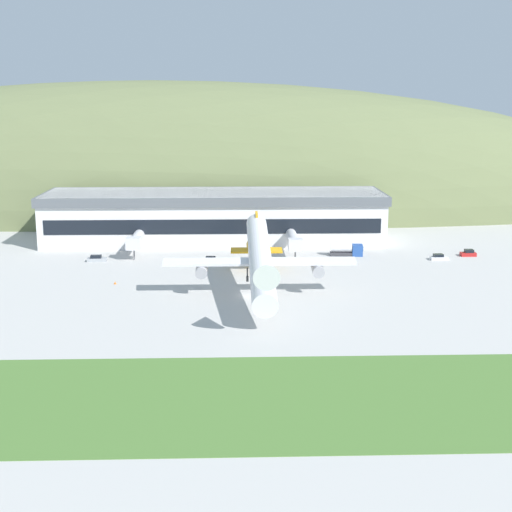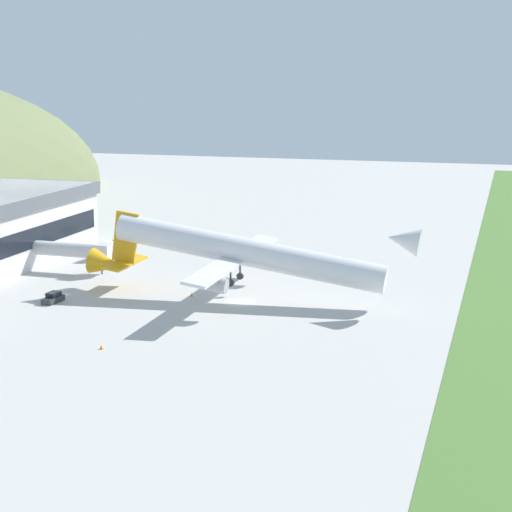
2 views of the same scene
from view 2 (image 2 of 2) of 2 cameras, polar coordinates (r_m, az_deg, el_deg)
ground_plane at (r=131.95m, az=-1.08°, el=-3.09°), size 456.51×456.51×0.00m
jetway_1 at (r=154.25m, az=-11.82°, el=0.38°), size 3.38×14.98×5.43m
cargo_airplane at (r=132.17m, az=-0.95°, el=0.18°), size 37.01×53.52×11.50m
service_car_0 at (r=135.30m, az=-13.37°, el=-2.75°), size 4.07×2.05×1.60m
service_car_1 at (r=191.75m, az=-5.69°, el=1.80°), size 3.65×1.91×1.63m
service_car_3 at (r=182.86m, az=-5.56°, el=1.28°), size 4.07×1.87×1.42m
fuel_truck at (r=166.12m, az=-9.99°, el=0.42°), size 7.91×3.11×3.36m
traffic_cone_0 at (r=111.38m, az=-10.28°, el=-5.99°), size 0.52×0.52×0.58m
traffic_cone_1 at (r=135.72m, az=-4.31°, el=-2.57°), size 0.52×0.52×0.58m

